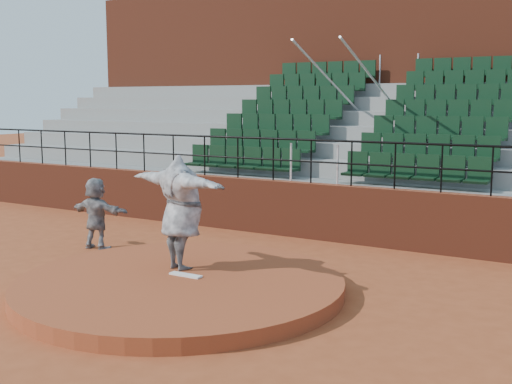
% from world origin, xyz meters
% --- Properties ---
extents(ground, '(90.00, 90.00, 0.00)m').
position_xyz_m(ground, '(0.00, 0.00, 0.00)').
color(ground, '#984422').
rests_on(ground, ground).
extents(pitchers_mound, '(5.50, 5.50, 0.25)m').
position_xyz_m(pitchers_mound, '(0.00, 0.00, 0.12)').
color(pitchers_mound, '#974121').
rests_on(pitchers_mound, ground).
extents(pitching_rubber, '(0.60, 0.15, 0.03)m').
position_xyz_m(pitching_rubber, '(0.00, 0.15, 0.27)').
color(pitching_rubber, white).
rests_on(pitching_rubber, pitchers_mound).
extents(boundary_wall, '(24.00, 0.30, 1.30)m').
position_xyz_m(boundary_wall, '(0.00, 5.00, 0.65)').
color(boundary_wall, maroon).
rests_on(boundary_wall, ground).
extents(wall_railing, '(24.04, 0.05, 1.03)m').
position_xyz_m(wall_railing, '(0.00, 5.00, 2.03)').
color(wall_railing, black).
rests_on(wall_railing, boundary_wall).
extents(seating_deck, '(24.00, 5.97, 4.63)m').
position_xyz_m(seating_deck, '(0.00, 8.65, 1.44)').
color(seating_deck, gray).
rests_on(seating_deck, ground).
extents(press_box_facade, '(24.00, 3.00, 7.10)m').
position_xyz_m(press_box_facade, '(0.00, 12.60, 3.55)').
color(press_box_facade, maroon).
rests_on(press_box_facade, ground).
extents(pitcher, '(2.58, 1.33, 2.02)m').
position_xyz_m(pitcher, '(-0.35, 0.50, 1.26)').
color(pitcher, black).
rests_on(pitcher, pitchers_mound).
extents(fielder, '(1.47, 0.54, 1.56)m').
position_xyz_m(fielder, '(-3.53, 1.66, 0.78)').
color(fielder, black).
rests_on(fielder, ground).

